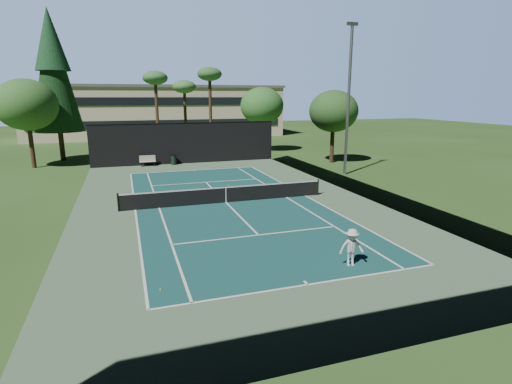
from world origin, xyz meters
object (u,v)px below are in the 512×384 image
tennis_ball_b (202,192)px  park_bench (148,160)px  tennis_net (226,194)px  tennis_ball_a (161,290)px  player (352,247)px  tennis_ball_c (228,185)px  trash_bin (174,160)px  tennis_ball_d (172,190)px

tennis_ball_b → park_bench: park_bench is taller
tennis_net → tennis_ball_a: 11.78m
tennis_net → player: bearing=-77.8°
tennis_ball_c → trash_bin: (-2.76, 10.68, 0.45)m
tennis_ball_c → tennis_ball_b: bearing=-145.1°
tennis_ball_b → trash_bin: trash_bin is taller
tennis_ball_a → park_bench: 26.23m
park_bench → trash_bin: bearing=0.4°
tennis_ball_a → trash_bin: size_ratio=0.07×
tennis_ball_a → tennis_ball_b: (4.10, 13.93, 0.00)m
tennis_ball_a → tennis_ball_d: 15.23m
park_bench → tennis_ball_b: bearing=-76.6°
tennis_ball_c → park_bench: size_ratio=0.04×
tennis_ball_c → park_bench: park_bench is taller
tennis_ball_c → trash_bin: trash_bin is taller
tennis_net → tennis_ball_c: bearing=73.8°
tennis_ball_a → tennis_ball_c: (6.41, 15.54, -0.00)m
tennis_ball_b → trash_bin: 12.30m
tennis_ball_d → tennis_ball_a: bearing=-98.2°
tennis_ball_a → park_bench: park_bench is taller
tennis_ball_a → trash_bin: (3.65, 26.22, 0.45)m
trash_bin → tennis_net: bearing=-85.1°
player → tennis_ball_b: size_ratio=21.03×
tennis_ball_d → park_bench: park_bench is taller
tennis_net → player: (2.35, -10.87, 0.20)m
tennis_net → tennis_ball_b: (-0.90, 3.27, -0.52)m
tennis_ball_b → tennis_ball_c: bearing=34.9°
tennis_net → tennis_ball_a: tennis_net is taller
tennis_net → player: 11.12m
tennis_ball_b → tennis_ball_a: bearing=-106.4°
tennis_ball_a → player: bearing=-1.7°
tennis_ball_b → park_bench: bearing=103.4°
trash_bin → tennis_ball_a: bearing=-97.9°
tennis_ball_a → tennis_ball_c: size_ratio=1.05×
tennis_ball_a → tennis_ball_c: bearing=67.6°
tennis_net → trash_bin: bearing=94.9°
park_bench → tennis_net: bearing=-76.2°
tennis_net → tennis_ball_b: tennis_net is taller
tennis_ball_d → trash_bin: 11.25m
tennis_ball_d → park_bench: size_ratio=0.04×
tennis_net → tennis_ball_d: bearing=122.6°
trash_bin → tennis_ball_c: bearing=-75.5°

